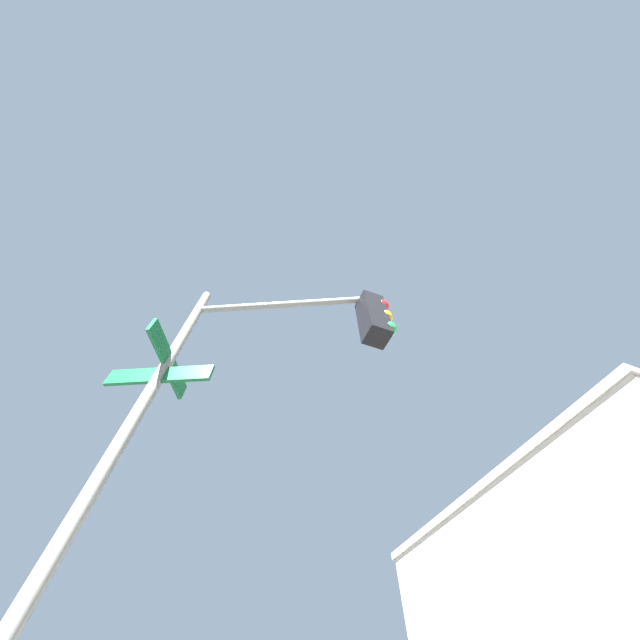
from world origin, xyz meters
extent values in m
cylinder|color=slate|center=(-7.12, -6.83, 2.73)|extent=(0.12, 0.12, 5.46)
cylinder|color=slate|center=(-6.62, -5.78, 5.06)|extent=(1.07, 2.13, 0.09)
cube|color=black|center=(-6.13, -4.73, 4.61)|extent=(0.28, 0.28, 0.80)
sphere|color=red|center=(-6.06, -4.59, 4.86)|extent=(0.18, 0.18, 0.18)
sphere|color=orange|center=(-6.06, -4.59, 4.61)|extent=(0.18, 0.18, 0.18)
sphere|color=green|center=(-6.06, -4.59, 4.36)|extent=(0.18, 0.18, 0.18)
cube|color=#0F5128|center=(-7.12, -6.83, 3.78)|extent=(0.50, 1.01, 0.20)
cube|color=#0F5128|center=(-7.12, -6.83, 4.00)|extent=(0.92, 0.46, 0.20)
cube|color=gray|center=(-17.30, 19.34, 10.48)|extent=(18.90, 22.98, 0.40)
camera|label=1|loc=(-4.34, -6.11, 1.36)|focal=17.94mm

